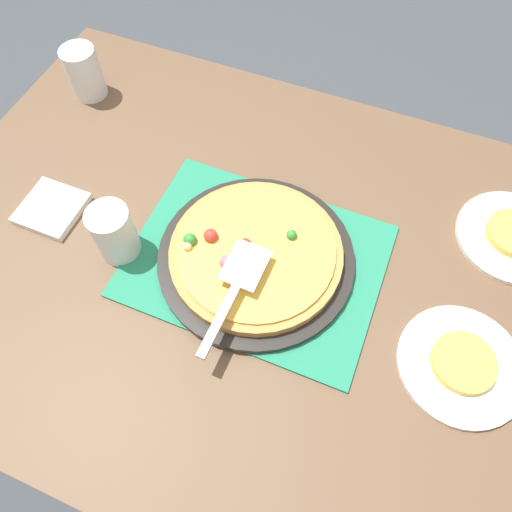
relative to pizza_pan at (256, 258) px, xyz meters
name	(u,v)px	position (x,y,z in m)	size (l,w,h in m)	color
ground_plane	(256,372)	(0.00, 0.00, -0.76)	(8.00, 8.00, 0.00)	#3D4247
dining_table	(256,286)	(0.00, 0.00, -0.12)	(1.40, 1.00, 0.75)	brown
placemat	(256,260)	(0.00, 0.00, -0.01)	(0.48, 0.36, 0.01)	#237F5B
pizza_pan	(256,258)	(0.00, 0.00, 0.00)	(0.38, 0.38, 0.01)	black
pizza	(255,252)	(0.00, 0.00, 0.02)	(0.33, 0.33, 0.05)	#B78442
plate_near_left	(512,237)	(-0.45, -0.24, -0.01)	(0.22, 0.22, 0.01)	white
plate_far_right	(461,365)	(-0.41, 0.06, -0.01)	(0.22, 0.22, 0.01)	white
served_slice_right	(464,362)	(-0.41, 0.06, 0.01)	(0.11, 0.11, 0.02)	#EAB747
cup_near	(114,233)	(0.26, 0.08, 0.05)	(0.08, 0.08, 0.12)	white
cup_far	(84,72)	(0.55, -0.29, 0.05)	(0.08, 0.08, 0.12)	white
pizza_server	(234,287)	(0.00, 0.10, 0.06)	(0.07, 0.23, 0.01)	silver
napkin_stack	(52,208)	(0.44, 0.05, -0.01)	(0.12, 0.12, 0.02)	white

